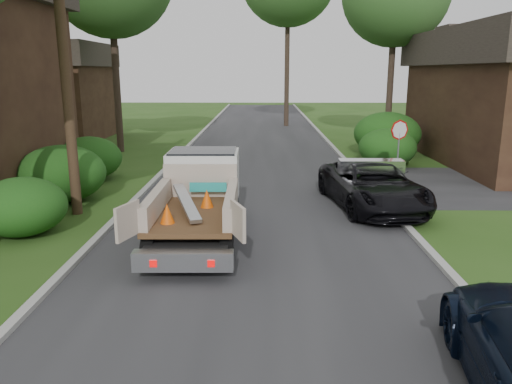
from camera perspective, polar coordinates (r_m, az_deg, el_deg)
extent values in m
plane|color=#274A15|center=(10.41, 0.00, -10.25)|extent=(120.00, 120.00, 0.00)
cube|color=#28282B|center=(19.97, 0.37, 1.47)|extent=(8.00, 90.00, 0.02)
cube|color=#9E9E99|center=(20.40, -11.23, 1.63)|extent=(0.20, 90.00, 0.12)
cube|color=#9E9E99|center=(20.35, 11.99, 1.56)|extent=(0.20, 90.00, 0.12)
cylinder|color=slate|center=(19.47, 15.87, 3.62)|extent=(0.06, 0.06, 2.00)
cylinder|color=#B20A0A|center=(19.32, 16.08, 6.83)|extent=(0.71, 0.32, 0.76)
cylinder|color=#382619|center=(15.59, -21.23, 15.64)|extent=(0.30, 0.30, 10.00)
cube|color=#331D14|center=(34.39, -22.92, 9.32)|extent=(7.00, 7.00, 4.50)
cube|color=#332B26|center=(34.35, -23.39, 14.22)|extent=(7.56, 7.56, 1.40)
cube|color=#332B26|center=(34.38, -23.50, 15.38)|extent=(1.05, 7.56, 0.20)
ellipsoid|color=#104814|center=(14.44, -25.26, -1.52)|extent=(2.34, 2.34, 1.53)
ellipsoid|color=#104814|center=(17.64, -21.34, 1.98)|extent=(2.86, 2.86, 1.87)
ellipsoid|color=#104814|center=(20.98, -18.58, 3.70)|extent=(2.60, 2.60, 1.70)
ellipsoid|color=#104814|center=(23.47, 14.78, 4.95)|extent=(2.60, 2.60, 1.70)
ellipsoid|color=#104814|center=(26.49, 14.76, 6.46)|extent=(3.38, 3.38, 2.21)
cylinder|color=#2D2119|center=(27.59, -15.76, 13.75)|extent=(0.36, 0.36, 9.00)
cylinder|color=#2D2119|center=(30.43, 15.18, 13.26)|extent=(0.36, 0.36, 8.50)
cylinder|color=#2D2119|center=(39.59, 3.58, 15.49)|extent=(0.36, 0.36, 11.00)
cylinder|color=black|center=(14.32, -9.36, -2.01)|extent=(0.28, 0.80, 0.80)
cylinder|color=black|center=(14.14, -2.60, -2.03)|extent=(0.28, 0.80, 0.80)
cylinder|color=black|center=(11.16, -12.08, -6.68)|extent=(0.28, 0.80, 0.80)
cylinder|color=black|center=(10.94, -3.34, -6.81)|extent=(0.28, 0.80, 0.80)
cube|color=black|center=(12.64, -6.74, -3.32)|extent=(1.85, 5.18, 0.21)
cube|color=silver|center=(14.24, -5.99, 1.88)|extent=(1.98, 1.63, 1.38)
cube|color=black|center=(14.15, -6.04, 3.82)|extent=(1.84, 1.49, 0.49)
cube|color=#472D19|center=(11.95, -7.11, -2.64)|extent=(2.00, 3.23, 0.11)
cube|color=beige|center=(13.37, -6.37, 1.29)|extent=(1.95, 0.12, 0.89)
cube|color=beige|center=(12.01, -11.37, -1.19)|extent=(0.27, 3.02, 0.53)
cube|color=beige|center=(11.79, -2.87, -1.21)|extent=(0.27, 3.02, 0.53)
cube|color=silver|center=(10.29, -8.31, -7.77)|extent=(2.05, 0.34, 0.40)
cube|color=#B20505|center=(10.24, -11.67, -8.02)|extent=(0.14, 0.04, 0.14)
cube|color=#B20505|center=(10.07, -5.16, -8.15)|extent=(0.14, 0.04, 0.14)
cube|color=beige|center=(10.37, -14.45, -3.22)|extent=(0.33, 0.78, 0.71)
cube|color=beige|center=(10.05, -2.08, -3.32)|extent=(0.35, 0.77, 0.71)
cube|color=silver|center=(11.98, -7.95, -1.13)|extent=(1.00, 2.26, 0.41)
cone|color=#F2590A|center=(11.19, -10.12, -2.42)|extent=(0.32, 0.32, 0.44)
cone|color=#F2590A|center=(12.36, -5.64, -0.73)|extent=(0.32, 0.32, 0.44)
cube|color=#148C84|center=(13.16, -5.50, 0.56)|extent=(0.98, 0.10, 0.25)
imported|color=black|center=(16.14, 13.16, 0.77)|extent=(3.09, 5.46, 1.44)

